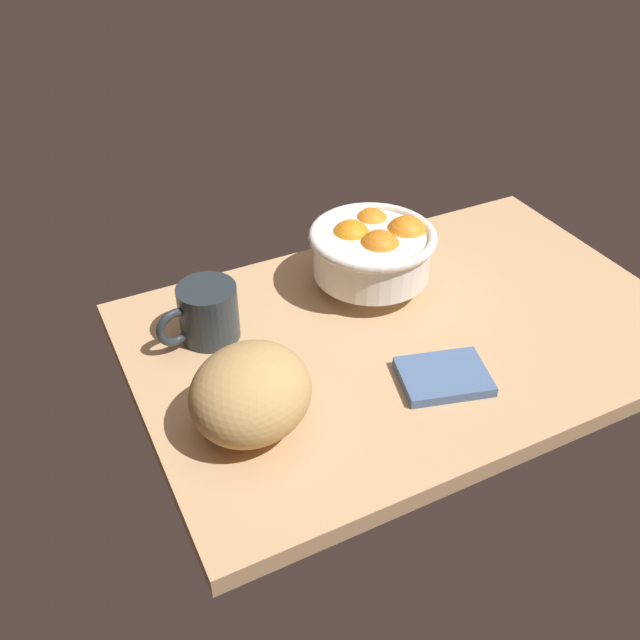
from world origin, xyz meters
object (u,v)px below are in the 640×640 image
object	(u,v)px
fruit_bowl	(376,248)
bread_loaf	(251,393)
napkin_folded	(444,377)
mug	(207,313)

from	to	relation	value
fruit_bowl	bread_loaf	bearing A→B (deg)	-145.33
napkin_folded	mug	xyz separation A→B (cm)	(-25.97, 23.93, 3.64)
bread_loaf	napkin_folded	size ratio (longest dim) A/B	1.35
fruit_bowl	napkin_folded	size ratio (longest dim) A/B	1.68
bread_loaf	mug	distance (cm)	19.96
napkin_folded	mug	size ratio (longest dim) A/B	0.94
fruit_bowl	bread_loaf	distance (cm)	36.53
fruit_bowl	mug	xyz separation A→B (cm)	(-29.05, -0.87, -2.68)
bread_loaf	fruit_bowl	bearing A→B (deg)	34.67
bread_loaf	mug	world-z (taller)	bread_loaf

